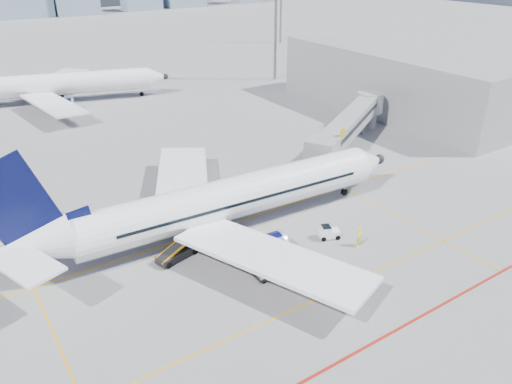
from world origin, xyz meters
TOP-DOWN VIEW (x-y plane):
  - ground at (0.00, 0.00)m, footprint 420.00×420.00m
  - apron_markings at (-0.58, -3.91)m, footprint 90.00×35.12m
  - jet_bridge at (23.51, 16.91)m, footprint 23.55×15.78m
  - terminal_block at (39.95, 26.00)m, footprint 10.00×42.00m
  - floodlight_mast_ne at (38.00, 55.00)m, footprint 3.20×0.61m
  - main_aircraft at (-2.86, 7.31)m, footprint 41.63×36.26m
  - second_aircraft at (-4.73, 62.37)m, footprint 38.96×33.32m
  - baggage_tug at (5.20, 0.49)m, footprint 2.21×1.80m
  - cargo_dolly at (-2.42, -1.33)m, footprint 3.93×1.88m
  - belt_loader at (-8.17, 5.41)m, footprint 5.74×2.54m
  - ramp_worker at (6.69, -2.10)m, footprint 0.81×0.81m

SIDE VIEW (x-z plane):
  - ground at x=0.00m, z-range 0.00..0.00m
  - apron_markings at x=-0.58m, z-range 0.00..0.01m
  - belt_loader at x=-8.17m, z-range -0.56..1.75m
  - baggage_tug at x=5.20m, z-range -0.03..1.32m
  - ramp_worker at x=6.69m, z-range 0.00..1.89m
  - cargo_dolly at x=-2.42m, z-range 0.10..2.22m
  - main_aircraft at x=-2.86m, z-range -2.85..9.29m
  - second_aircraft at x=-4.73m, z-range -2.58..9.03m
  - jet_bridge at x=23.51m, z-range 0.59..6.89m
  - terminal_block at x=39.95m, z-range 0.00..10.00m
  - floodlight_mast_ne at x=38.00m, z-range 0.86..26.31m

